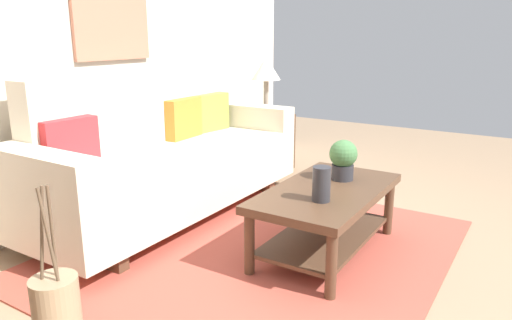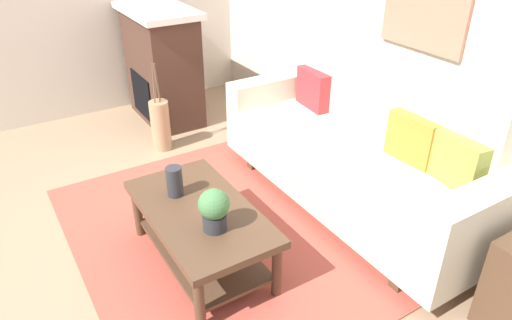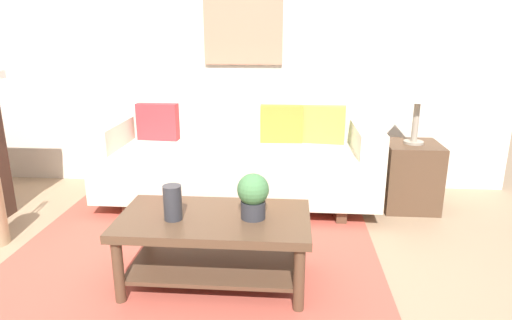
{
  "view_description": "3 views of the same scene",
  "coord_description": "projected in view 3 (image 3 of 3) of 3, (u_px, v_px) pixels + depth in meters",
  "views": [
    {
      "loc": [
        -2.39,
        -0.98,
        1.35
      ],
      "look_at": [
        0.3,
        0.7,
        0.5
      ],
      "focal_mm": 33.49,
      "sensor_mm": 36.0,
      "label": 1
    },
    {
      "loc": [
        2.39,
        -0.82,
        2.12
      ],
      "look_at": [
        0.06,
        0.61,
        0.56
      ],
      "focal_mm": 33.0,
      "sensor_mm": 36.0,
      "label": 2
    },
    {
      "loc": [
        0.62,
        -2.21,
        1.46
      ],
      "look_at": [
        0.37,
        0.92,
        0.53
      ],
      "focal_mm": 31.22,
      "sensor_mm": 36.0,
      "label": 3
    }
  ],
  "objects": [
    {
      "name": "ground_plane",
      "position": [
        179.0,
        292.0,
        2.58
      ],
      "size": [
        9.27,
        9.27,
        0.0
      ],
      "primitive_type": "plane",
      "color": "#9E7F60"
    },
    {
      "name": "wall_back",
      "position": [
        224.0,
        42.0,
        4.07
      ],
      "size": [
        5.27,
        0.1,
        2.7
      ],
      "primitive_type": "cube",
      "color": "beige",
      "rests_on": "ground_plane"
    },
    {
      "name": "area_rug",
      "position": [
        197.0,
        250.0,
        3.05
      ],
      "size": [
        2.44,
        2.19,
        0.01
      ],
      "primitive_type": "cube",
      "color": "#B24C3D",
      "rests_on": "ground_plane"
    },
    {
      "name": "couch",
      "position": [
        238.0,
        154.0,
        3.8
      ],
      "size": [
        2.3,
        0.84,
        1.08
      ],
      "color": "beige",
      "rests_on": "ground_plane"
    },
    {
      "name": "throw_pillow_crimson",
      "position": [
        158.0,
        122.0,
        3.91
      ],
      "size": [
        0.37,
        0.15,
        0.32
      ],
      "primitive_type": "cube",
      "rotation": [
        0.0,
        0.0,
        -0.08
      ],
      "color": "red",
      "rests_on": "couch"
    },
    {
      "name": "throw_pillow_orange",
      "position": [
        281.0,
        124.0,
        3.83
      ],
      "size": [
        0.36,
        0.14,
        0.32
      ],
      "primitive_type": "cube",
      "rotation": [
        0.0,
        0.0,
        0.04
      ],
      "color": "orange",
      "rests_on": "couch"
    },
    {
      "name": "throw_pillow_olive",
      "position": [
        324.0,
        124.0,
        3.8
      ],
      "size": [
        0.37,
        0.17,
        0.32
      ],
      "primitive_type": "cube",
      "rotation": [
        0.0,
        0.0,
        -0.14
      ],
      "color": "olive",
      "rests_on": "couch"
    },
    {
      "name": "coffee_table",
      "position": [
        215.0,
        234.0,
        2.59
      ],
      "size": [
        1.1,
        0.6,
        0.43
      ],
      "color": "#513826",
      "rests_on": "ground_plane"
    },
    {
      "name": "tabletop_vase",
      "position": [
        173.0,
        203.0,
        2.49
      ],
      "size": [
        0.1,
        0.1,
        0.2
      ],
      "primitive_type": "cylinder",
      "color": "#2D2D33",
      "rests_on": "coffee_table"
    },
    {
      "name": "potted_plant_tabletop",
      "position": [
        253.0,
        195.0,
        2.49
      ],
      "size": [
        0.18,
        0.18,
        0.26
      ],
      "color": "#2D2D33",
      "rests_on": "coffee_table"
    },
    {
      "name": "side_table",
      "position": [
        410.0,
        176.0,
        3.73
      ],
      "size": [
        0.44,
        0.44,
        0.56
      ],
      "primitive_type": "cube",
      "color": "#513826",
      "rests_on": "ground_plane"
    },
    {
      "name": "table_lamp",
      "position": [
        419.0,
        90.0,
        3.52
      ],
      "size": [
        0.28,
        0.28,
        0.57
      ],
      "color": "gray",
      "rests_on": "side_table"
    },
    {
      "name": "framed_painting",
      "position": [
        243.0,
        24.0,
        3.94
      ],
      "size": [
        0.71,
        0.03,
        0.71
      ],
      "primitive_type": "cube",
      "color": "#B77056"
    }
  ]
}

